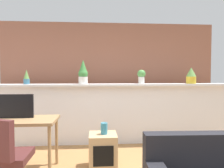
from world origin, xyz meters
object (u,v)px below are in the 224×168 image
potted_plant_3 (191,75)px  vase_on_shelf (104,128)px  potted_plant_0 (27,77)px  office_chair (6,164)px  tv_monitor (15,106)px  potted_plant_2 (141,76)px  potted_plant_1 (83,73)px  side_cube_shelf (103,151)px  desk (16,125)px

potted_plant_3 → vase_on_shelf: bearing=-149.3°
potted_plant_0 → office_chair: potted_plant_0 is taller
tv_monitor → potted_plant_2: bearing=28.1°
tv_monitor → potted_plant_0: bearing=99.1°
potted_plant_0 → potted_plant_2: (2.21, 0.03, 0.03)m
potted_plant_1 → side_cube_shelf: size_ratio=0.93×
potted_plant_3 → office_chair: potted_plant_3 is taller
potted_plant_0 → potted_plant_3: potted_plant_3 is taller
potted_plant_0 → side_cube_shelf: (1.40, -1.08, -1.06)m
potted_plant_1 → desk: bearing=-126.9°
potted_plant_3 → desk: 3.26m
tv_monitor → office_chair: 0.92m
office_chair → side_cube_shelf: size_ratio=1.82×
potted_plant_1 → potted_plant_3: 2.14m
potted_plant_1 → potted_plant_2: (1.15, 0.03, -0.06)m
potted_plant_1 → potted_plant_3: (2.14, -0.03, -0.05)m
potted_plant_0 → vase_on_shelf: potted_plant_0 is taller
potted_plant_3 → desk: bearing=-159.7°
vase_on_shelf → side_cube_shelf: bearing=-175.1°
desk → side_cube_shelf: size_ratio=2.20×
potted_plant_0 → vase_on_shelf: size_ratio=1.67×
side_cube_shelf → vase_on_shelf: (0.02, 0.00, 0.33)m
potted_plant_2 → desk: potted_plant_2 is taller
potted_plant_2 → desk: 2.41m
desk → office_chair: bearing=-80.0°
potted_plant_3 → side_cube_shelf: potted_plant_3 is taller
potted_plant_0 → office_chair: 2.03m
desk → tv_monitor: (-0.04, 0.08, 0.25)m
potted_plant_1 → vase_on_shelf: bearing=-71.6°
potted_plant_2 → vase_on_shelf: potted_plant_2 is taller
side_cube_shelf → potted_plant_0: bearing=142.3°
tv_monitor → office_chair: size_ratio=0.55×
potted_plant_3 → side_cube_shelf: (-1.79, -1.06, -1.10)m
side_cube_shelf → vase_on_shelf: vase_on_shelf is taller
desk → vase_on_shelf: size_ratio=6.70×
potted_plant_0 → desk: potted_plant_0 is taller
potted_plant_0 → potted_plant_1: potted_plant_1 is taller
tv_monitor → vase_on_shelf: tv_monitor is taller
potted_plant_1 → vase_on_shelf: size_ratio=2.83×
potted_plant_3 → potted_plant_2: bearing=176.5°
potted_plant_0 → potted_plant_1: 1.06m
potted_plant_2 → office_chair: potted_plant_2 is taller
potted_plant_3 → tv_monitor: size_ratio=0.65×
vase_on_shelf → potted_plant_1: bearing=108.4°
potted_plant_3 → potted_plant_1: bearing=179.2°
side_cube_shelf → potted_plant_2: bearing=54.3°
potted_plant_0 → tv_monitor: size_ratio=0.55×
side_cube_shelf → vase_on_shelf: bearing=4.9°
potted_plant_3 → potted_plant_0: bearing=179.5°
potted_plant_0 → tv_monitor: (0.17, -1.05, -0.39)m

